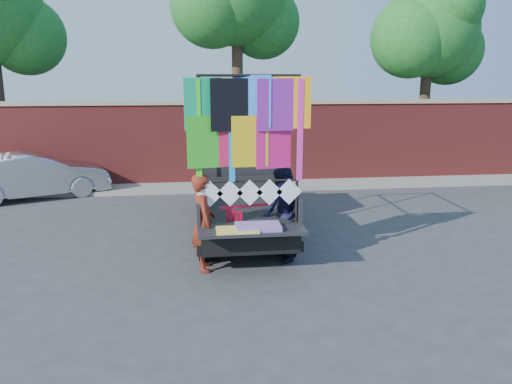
{
  "coord_description": "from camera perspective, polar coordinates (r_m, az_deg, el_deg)",
  "views": [
    {
      "loc": [
        -0.44,
        -8.5,
        3.31
      ],
      "look_at": [
        0.62,
        0.16,
        1.29
      ],
      "focal_mm": 35.0,
      "sensor_mm": 36.0,
      "label": 1
    }
  ],
  "objects": [
    {
      "name": "streamer_bundle",
      "position": [
        8.8,
        -2.03,
        -2.81
      ],
      "size": [
        0.89,
        0.21,
        0.62
      ],
      "color": "red",
      "rests_on": "ground"
    },
    {
      "name": "sedan",
      "position": [
        15.18,
        -23.87,
        1.75
      ],
      "size": [
        4.08,
        2.71,
        1.27
      ],
      "primitive_type": "imported",
      "rotation": [
        0.0,
        0.0,
        1.96
      ],
      "color": "silver",
      "rests_on": "ground"
    },
    {
      "name": "curb",
      "position": [
        15.16,
        -5.18,
        0.58
      ],
      "size": [
        30.0,
        1.2,
        0.12
      ],
      "primitive_type": "cube",
      "color": "gray",
      "rests_on": "ground"
    },
    {
      "name": "woman",
      "position": [
        8.67,
        -6.01,
        -3.47
      ],
      "size": [
        0.48,
        0.67,
        1.72
      ],
      "primitive_type": "imported",
      "rotation": [
        0.0,
        0.0,
        1.68
      ],
      "color": "maroon",
      "rests_on": "ground"
    },
    {
      "name": "tree_right",
      "position": [
        18.48,
        19.39,
        16.79
      ],
      "size": [
        4.2,
        3.3,
        6.62
      ],
      "color": "#38281C",
      "rests_on": "ground"
    },
    {
      "name": "ground",
      "position": [
        9.13,
        -3.81,
        -8.26
      ],
      "size": [
        90.0,
        90.0,
        0.0
      ],
      "primitive_type": "plane",
      "color": "#38383A",
      "rests_on": "ground"
    },
    {
      "name": "man",
      "position": [
        9.06,
        3.02,
        -2.63
      ],
      "size": [
        0.8,
        0.95,
        1.74
      ],
      "primitive_type": "imported",
      "rotation": [
        0.0,
        0.0,
        -1.39
      ],
      "color": "black",
      "rests_on": "ground"
    },
    {
      "name": "pickup_truck",
      "position": [
        11.17,
        -2.19,
        0.28
      ],
      "size": [
        2.12,
        5.33,
        3.36
      ],
      "color": "black",
      "rests_on": "ground"
    },
    {
      "name": "brick_wall",
      "position": [
        15.63,
        -5.36,
        5.67
      ],
      "size": [
        30.0,
        0.45,
        2.61
      ],
      "color": "maroon",
      "rests_on": "ground"
    }
  ]
}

